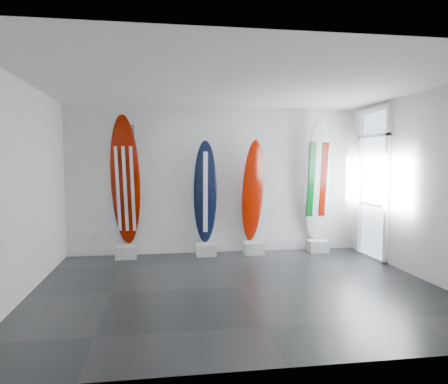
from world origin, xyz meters
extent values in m
plane|color=black|center=(0.00, 0.00, 0.00)|extent=(6.00, 6.00, 0.00)
plane|color=white|center=(0.00, 0.00, 3.00)|extent=(6.00, 6.00, 0.00)
plane|color=white|center=(0.00, 2.50, 1.50)|extent=(6.00, 0.00, 6.00)
plane|color=white|center=(0.00, -2.50, 1.50)|extent=(6.00, 0.00, 6.00)
plane|color=white|center=(-3.00, 0.00, 1.50)|extent=(0.00, 5.00, 5.00)
plane|color=white|center=(3.00, 0.00, 1.50)|extent=(0.00, 5.00, 5.00)
cube|color=silver|center=(-1.81, 2.18, 0.12)|extent=(0.40, 0.30, 0.24)
ellipsoid|color=#7E0E00|center=(-1.81, 2.28, 1.51)|extent=(0.65, 0.53, 2.55)
cube|color=silver|center=(-0.25, 2.18, 0.12)|extent=(0.40, 0.30, 0.24)
ellipsoid|color=black|center=(-0.25, 2.28, 1.27)|extent=(0.47, 0.20, 2.07)
cube|color=silver|center=(0.73, 2.18, 0.12)|extent=(0.40, 0.30, 0.24)
ellipsoid|color=#7E0E00|center=(0.73, 2.28, 1.28)|extent=(0.54, 0.44, 2.09)
cube|color=silver|center=(2.11, 2.18, 0.12)|extent=(0.40, 0.30, 0.24)
ellipsoid|color=white|center=(2.11, 2.28, 1.51)|extent=(0.60, 0.41, 2.54)
cube|color=silver|center=(-2.45, 2.48, 0.35)|extent=(0.09, 0.02, 0.13)
camera|label=1|loc=(-1.13, -6.04, 1.86)|focal=33.44mm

